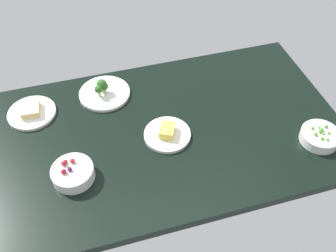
{
  "coord_description": "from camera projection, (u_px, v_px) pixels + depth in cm",
  "views": [
    {
      "loc": [
        28.61,
        99.76,
        120.99
      ],
      "look_at": [
        0.0,
        0.0,
        6.0
      ],
      "focal_mm": 40.11,
      "sensor_mm": 36.0,
      "label": 1
    }
  ],
  "objects": [
    {
      "name": "dining_table",
      "position": [
        168.0,
        132.0,
        1.58
      ],
      "size": [
        145.71,
        86.06,
        4.0
      ],
      "primitive_type": "cube",
      "color": "black",
      "rests_on": "ground"
    },
    {
      "name": "plate_cheese",
      "position": [
        167.0,
        134.0,
        1.53
      ],
      "size": [
        19.17,
        19.17,
        5.03
      ],
      "color": "white",
      "rests_on": "dining_table"
    },
    {
      "name": "plate_broccoli",
      "position": [
        104.0,
        92.0,
        1.69
      ],
      "size": [
        22.96,
        22.96,
        8.3
      ],
      "color": "white",
      "rests_on": "dining_table"
    },
    {
      "name": "bowl_peas",
      "position": [
        320.0,
        136.0,
        1.51
      ],
      "size": [
        15.72,
        15.72,
        5.77
      ],
      "color": "white",
      "rests_on": "dining_table"
    },
    {
      "name": "plate_sandwich",
      "position": [
        31.0,
        112.0,
        1.61
      ],
      "size": [
        20.49,
        20.49,
        4.58
      ],
      "color": "white",
      "rests_on": "dining_table"
    },
    {
      "name": "bowl_berries",
      "position": [
        73.0,
        173.0,
        1.38
      ],
      "size": [
        15.87,
        15.87,
        6.76
      ],
      "color": "white",
      "rests_on": "dining_table"
    }
  ]
}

